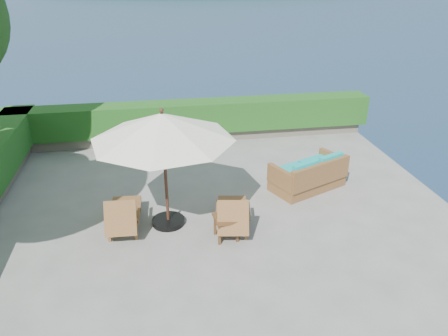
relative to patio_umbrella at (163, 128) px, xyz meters
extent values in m
plane|color=gray|center=(1.12, -0.28, -2.40)|extent=(12.00, 12.00, 0.00)
cube|color=#60594C|center=(1.12, -0.28, -3.95)|extent=(12.00, 12.00, 3.00)
plane|color=#163046|center=(1.12, -0.28, -5.40)|extent=(600.00, 600.00, 0.00)
cube|color=#6F6759|center=(1.12, 5.32, -2.22)|extent=(12.00, 0.60, 0.36)
cube|color=#1E4F16|center=(1.12, 5.32, -1.55)|extent=(12.40, 0.90, 1.00)
cylinder|color=black|center=(0.00, 0.00, -2.34)|extent=(0.90, 0.90, 0.12)
cylinder|color=#381E14|center=(0.00, 0.00, -1.03)|extent=(0.08, 0.08, 2.73)
cone|color=silver|center=(0.00, 0.00, 0.03)|extent=(3.72, 3.72, 0.60)
sphere|color=#381E14|center=(0.00, 0.00, 0.39)|extent=(0.12, 0.12, 0.10)
cube|color=brown|center=(-1.32, -0.51, -2.26)|extent=(0.07, 0.07, 0.27)
cube|color=brown|center=(-0.74, -0.54, -2.26)|extent=(0.07, 0.07, 0.27)
cube|color=brown|center=(-1.26, 0.73, -2.26)|extent=(0.07, 0.07, 0.27)
cube|color=brown|center=(-0.68, 0.70, -2.26)|extent=(0.07, 0.07, 0.27)
cube|color=brown|center=(-0.99, 0.20, -2.09)|extent=(0.75, 1.38, 0.09)
cube|color=brown|center=(-1.03, -0.58, -1.80)|extent=(0.71, 0.47, 0.73)
cube|color=brown|center=(-1.35, 0.01, -1.93)|extent=(0.11, 0.88, 0.05)
cube|color=brown|center=(-0.65, -0.03, -1.93)|extent=(0.11, 0.88, 0.05)
cube|color=brown|center=(1.09, -0.87, -2.26)|extent=(0.07, 0.07, 0.27)
cube|color=brown|center=(1.66, -0.96, -2.26)|extent=(0.07, 0.07, 0.27)
cube|color=brown|center=(1.29, 0.36, -2.26)|extent=(0.07, 0.07, 0.27)
cube|color=brown|center=(1.86, 0.26, -2.26)|extent=(0.07, 0.07, 0.27)
cube|color=brown|center=(1.49, -0.20, -2.09)|extent=(0.89, 1.44, 0.09)
cube|color=brown|center=(1.37, -0.96, -1.80)|extent=(0.74, 0.54, 0.72)
cube|color=brown|center=(1.11, -0.35, -1.93)|extent=(0.21, 0.88, 0.05)
cube|color=brown|center=(1.81, -0.46, -1.93)|extent=(0.21, 0.88, 0.05)
cube|color=brown|center=(1.06, -1.04, -2.15)|extent=(0.05, 0.05, 0.49)
cube|color=brown|center=(1.46, -1.00, -2.15)|extent=(0.05, 0.05, 0.49)
cube|color=brown|center=(1.02, -0.63, -2.15)|extent=(0.05, 0.05, 0.49)
cube|color=brown|center=(1.42, -0.60, -2.15)|extent=(0.05, 0.05, 0.49)
cube|color=brown|center=(1.24, -0.82, -1.88)|extent=(0.56, 0.56, 0.06)
cube|color=brown|center=(3.83, 1.21, -2.18)|extent=(2.21, 1.71, 0.44)
cube|color=brown|center=(4.02, 0.79, -1.79)|extent=(1.87, 0.94, 0.60)
cube|color=brown|center=(2.97, 0.83, -1.85)|extent=(0.52, 0.96, 0.49)
cube|color=brown|center=(4.69, 1.59, -1.85)|extent=(0.52, 0.96, 0.49)
cube|color=teal|center=(3.38, 1.07, -1.86)|extent=(1.10, 1.07, 0.20)
cube|color=teal|center=(4.23, 1.45, -1.86)|extent=(1.10, 1.07, 0.20)
cube|color=teal|center=(3.55, 0.70, -1.61)|extent=(0.77, 0.45, 0.40)
cube|color=teal|center=(4.39, 1.08, -1.61)|extent=(0.77, 0.45, 0.40)
camera|label=1|loc=(-0.17, -8.87, 3.18)|focal=35.00mm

